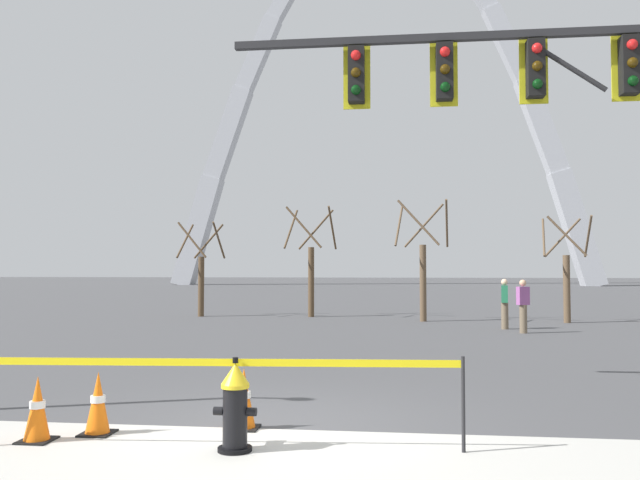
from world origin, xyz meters
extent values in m
plane|color=#474749|center=(0.00, 0.00, 0.00)|extent=(240.00, 240.00, 0.00)
cylinder|color=black|center=(-0.30, -0.99, 0.03)|extent=(0.36, 0.36, 0.05)
cylinder|color=black|center=(-0.30, -0.99, 0.36)|extent=(0.26, 0.26, 0.62)
cylinder|color=gold|center=(-0.30, -0.99, 0.69)|extent=(0.30, 0.30, 0.04)
cone|color=gold|center=(-0.30, -0.99, 0.82)|extent=(0.30, 0.30, 0.22)
cylinder|color=black|center=(-0.30, -0.99, 0.96)|extent=(0.06, 0.06, 0.06)
cylinder|color=black|center=(-0.48, -0.99, 0.42)|extent=(0.10, 0.09, 0.09)
cylinder|color=black|center=(-0.12, -0.99, 0.42)|extent=(0.10, 0.09, 0.09)
cylinder|color=black|center=(-0.30, -0.79, 0.33)|extent=(0.13, 0.14, 0.13)
cylinder|color=black|center=(-0.30, -0.71, 0.33)|extent=(0.15, 0.03, 0.15)
cylinder|color=#232326|center=(2.09, -0.76, 0.50)|extent=(0.04, 0.04, 1.01)
cube|color=yellow|center=(-0.48, -0.95, 0.93)|extent=(5.14, 0.38, 0.08)
cube|color=black|center=(-0.42, -0.08, 0.01)|extent=(0.36, 0.36, 0.03)
cone|color=orange|center=(-0.42, -0.08, 0.38)|extent=(0.28, 0.28, 0.70)
cylinder|color=white|center=(-0.42, -0.08, 0.42)|extent=(0.17, 0.17, 0.08)
cube|color=black|center=(-2.05, -0.52, 0.01)|extent=(0.36, 0.36, 0.03)
cone|color=orange|center=(-2.05, -0.52, 0.38)|extent=(0.28, 0.28, 0.70)
cylinder|color=white|center=(-2.05, -0.52, 0.42)|extent=(0.17, 0.17, 0.08)
cube|color=black|center=(-2.58, -0.88, 0.01)|extent=(0.36, 0.36, 0.03)
cone|color=orange|center=(-2.58, -0.88, 0.38)|extent=(0.28, 0.28, 0.70)
cylinder|color=white|center=(-2.58, -0.88, 0.42)|extent=(0.17, 0.17, 0.08)
cube|color=#232326|center=(2.60, 2.46, 5.60)|extent=(7.60, 0.12, 0.12)
cylinder|color=#232326|center=(4.12, 2.46, 5.05)|extent=(1.11, 0.08, 0.81)
cube|color=black|center=(5.00, 2.46, 5.05)|extent=(0.26, 0.24, 0.90)
cube|color=gold|center=(5.00, 2.60, 5.05)|extent=(0.44, 0.03, 1.04)
sphere|color=red|center=(5.00, 2.33, 5.33)|extent=(0.16, 0.16, 0.16)
sphere|color=#392706|center=(5.00, 2.33, 5.05)|extent=(0.16, 0.16, 0.16)
sphere|color=black|center=(5.00, 2.33, 4.77)|extent=(0.16, 0.16, 0.16)
cube|color=black|center=(3.60, 2.46, 5.05)|extent=(0.26, 0.24, 0.90)
cube|color=gold|center=(3.60, 2.60, 5.05)|extent=(0.44, 0.03, 1.04)
sphere|color=red|center=(3.60, 2.33, 5.33)|extent=(0.16, 0.16, 0.16)
sphere|color=#392706|center=(3.60, 2.33, 5.05)|extent=(0.16, 0.16, 0.16)
sphere|color=black|center=(3.60, 2.33, 4.77)|extent=(0.16, 0.16, 0.16)
cube|color=black|center=(2.20, 2.46, 5.05)|extent=(0.26, 0.24, 0.90)
cube|color=gold|center=(2.20, 2.60, 5.05)|extent=(0.44, 0.03, 1.04)
sphere|color=red|center=(2.20, 2.33, 5.33)|extent=(0.16, 0.16, 0.16)
sphere|color=#392706|center=(2.20, 2.33, 5.05)|extent=(0.16, 0.16, 0.16)
sphere|color=black|center=(2.20, 2.33, 4.77)|extent=(0.16, 0.16, 0.16)
cube|color=black|center=(0.80, 2.46, 5.05)|extent=(0.26, 0.24, 0.90)
cube|color=gold|center=(0.80, 2.60, 5.05)|extent=(0.44, 0.03, 1.04)
sphere|color=red|center=(0.80, 2.33, 5.33)|extent=(0.16, 0.16, 0.16)
sphere|color=#392706|center=(0.80, 2.33, 5.05)|extent=(0.16, 0.16, 0.16)
sphere|color=black|center=(0.80, 2.33, 4.77)|extent=(0.16, 0.16, 0.16)
cube|color=#B2B5BC|center=(-21.19, 63.47, 6.18)|extent=(5.74, 2.26, 13.08)
cube|color=#B2B5BC|center=(-17.66, 63.47, 17.51)|extent=(5.52, 2.06, 11.07)
cube|color=#B2B5BC|center=(-14.13, 63.47, 26.79)|extent=(5.29, 1.86, 9.07)
cube|color=#B2B5BC|center=(14.13, 63.47, 26.79)|extent=(5.29, 1.86, 9.07)
cube|color=#B2B5BC|center=(17.66, 63.47, 17.51)|extent=(5.52, 2.06, 11.07)
cube|color=#B2B5BC|center=(21.19, 63.47, 6.18)|extent=(5.74, 2.26, 13.08)
cylinder|color=brown|center=(-6.29, 17.01, 1.19)|extent=(0.24, 0.24, 2.39)
cylinder|color=brown|center=(-7.02, 17.16, 3.04)|extent=(0.33, 1.29, 1.43)
cylinder|color=brown|center=(-5.55, 16.94, 3.04)|extent=(0.21, 1.30, 1.43)
cylinder|color=brown|center=(-6.21, 17.75, 3.04)|extent=(1.30, 0.21, 1.43)
cylinder|color=brown|center=(-6.45, 16.29, 3.04)|extent=(1.29, 0.36, 1.43)
cylinder|color=brown|center=(-1.87, 17.32, 1.38)|extent=(0.24, 0.24, 2.77)
cylinder|color=brown|center=(-2.72, 17.49, 3.52)|extent=(0.37, 1.49, 1.65)
cylinder|color=brown|center=(-1.02, 17.23, 3.52)|extent=(0.23, 1.50, 1.65)
cylinder|color=brown|center=(-1.79, 18.17, 3.52)|extent=(1.50, 0.23, 1.65)
cylinder|color=brown|center=(-2.06, 16.48, 3.52)|extent=(1.48, 0.40, 1.65)
cylinder|color=brown|center=(2.45, 15.68, 1.39)|extent=(0.24, 0.24, 2.79)
cylinder|color=brown|center=(1.60, 15.85, 3.54)|extent=(0.37, 1.49, 1.66)
cylinder|color=brown|center=(3.31, 15.59, 3.54)|extent=(0.23, 1.51, 1.66)
cylinder|color=brown|center=(2.54, 16.54, 3.54)|extent=(1.51, 0.23, 1.66)
cylinder|color=brown|center=(2.26, 14.83, 3.54)|extent=(1.49, 0.41, 1.66)
cylinder|color=brown|center=(7.48, 15.65, 1.20)|extent=(0.24, 0.24, 2.39)
cylinder|color=brown|center=(6.75, 15.79, 3.05)|extent=(0.33, 1.30, 1.44)
cylinder|color=brown|center=(8.22, 15.57, 3.05)|extent=(0.21, 1.31, 1.44)
cylinder|color=brown|center=(7.55, 16.39, 3.05)|extent=(1.31, 0.21, 1.44)
cylinder|color=brown|center=(7.32, 14.92, 3.05)|extent=(1.29, 0.36, 1.44)
cylinder|color=brown|center=(4.88, 13.03, 0.42)|extent=(0.22, 0.22, 0.84)
cube|color=#23754C|center=(4.88, 13.03, 1.11)|extent=(0.25, 0.37, 0.54)
sphere|color=beige|center=(4.88, 13.03, 1.49)|extent=(0.20, 0.20, 0.20)
cylinder|color=brown|center=(5.21, 11.82, 0.42)|extent=(0.22, 0.22, 0.84)
cube|color=#995193|center=(5.21, 11.82, 1.11)|extent=(0.39, 0.31, 0.54)
sphere|color=tan|center=(5.21, 11.82, 1.49)|extent=(0.20, 0.20, 0.20)
camera|label=1|loc=(1.37, -7.57, 1.94)|focal=35.39mm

